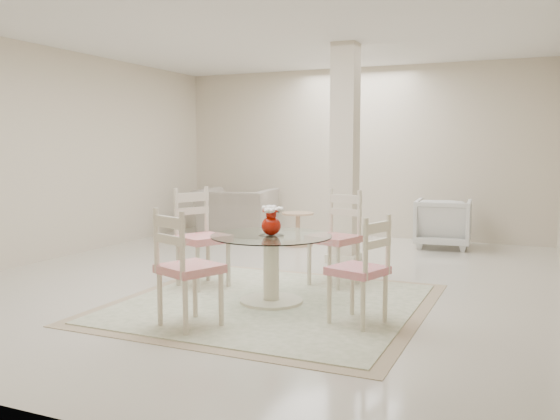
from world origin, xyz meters
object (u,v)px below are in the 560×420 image
at_px(recliner_taupe, 236,212).
at_px(dining_chair_north, 338,230).
at_px(dining_chair_west, 199,230).
at_px(dining_table, 271,269).
at_px(red_vase, 271,220).
at_px(armchair_white, 443,223).
at_px(side_table, 298,230).
at_px(column, 345,154).
at_px(dining_chair_east, 364,262).
at_px(dining_chair_south, 183,260).

bearing_deg(recliner_taupe, dining_chair_north, 127.70).
height_order(dining_chair_west, recliner_taupe, dining_chair_west).
bearing_deg(dining_table, red_vase, -18.43).
bearing_deg(armchair_white, dining_chair_west, 56.75).
xyz_separation_m(dining_chair_north, side_table, (-1.32, 2.17, -0.35)).
xyz_separation_m(armchair_white, side_table, (-1.98, -0.66, -0.13)).
relative_size(column, dining_table, 2.44).
xyz_separation_m(dining_chair_east, dining_chair_south, (-1.29, -0.65, 0.03)).
xyz_separation_m(dining_chair_east, recliner_taupe, (-3.26, 3.99, -0.14)).
relative_size(dining_table, recliner_taupe, 0.95).
bearing_deg(column, dining_chair_west, -116.68).
height_order(column, red_vase, column).
bearing_deg(dining_chair_north, dining_table, -91.62).
height_order(dining_chair_east, dining_chair_north, dining_chair_north).
distance_m(dining_chair_east, armchair_white, 4.13).
bearing_deg(dining_table, recliner_taupe, 122.09).
bearing_deg(dining_chair_east, dining_chair_north, -135.39).
bearing_deg(dining_chair_west, column, -1.17).
relative_size(dining_chair_east, dining_chair_south, 0.94).
relative_size(dining_chair_west, side_table, 2.33).
distance_m(column, side_table, 1.76).
relative_size(dining_chair_north, dining_chair_west, 0.97).
bearing_deg(dining_chair_west, side_table, 26.27).
bearing_deg(armchair_white, red_vase, 71.58).
relative_size(dining_chair_west, dining_chair_south, 1.06).
bearing_deg(column, dining_chair_east, -69.05).
relative_size(dining_chair_east, dining_chair_north, 0.91).
xyz_separation_m(column, dining_chair_south, (-0.31, -3.20, -0.79)).
height_order(column, dining_chair_south, column).
distance_m(column, dining_chair_west, 2.26).
distance_m(column, red_vase, 2.30).
bearing_deg(armchair_white, dining_table, 71.57).
bearing_deg(recliner_taupe, dining_table, 115.66).
relative_size(dining_chair_north, armchair_white, 1.41).
height_order(dining_chair_south, recliner_taupe, dining_chair_south).
xyz_separation_m(dining_table, armchair_white, (0.98, 3.81, 0.03)).
bearing_deg(armchair_white, dining_chair_north, 72.89).
xyz_separation_m(recliner_taupe, armchair_white, (3.28, 0.14, -0.03)).
bearing_deg(dining_chair_north, dining_chair_west, -136.97).
distance_m(dining_chair_south, recliner_taupe, 5.04).
height_order(dining_table, dining_chair_north, dining_chair_north).
distance_m(red_vase, dining_chair_west, 1.04).
relative_size(column, dining_chair_west, 2.40).
relative_size(dining_chair_south, recliner_taupe, 0.91).
height_order(dining_chair_east, side_table, dining_chair_east).
xyz_separation_m(column, armchair_white, (0.99, 1.58, -1.00)).
bearing_deg(dining_chair_north, red_vase, -91.56).
bearing_deg(side_table, dining_chair_east, -60.36).
bearing_deg(dining_chair_south, red_vase, -86.90).
height_order(column, dining_chair_east, column).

